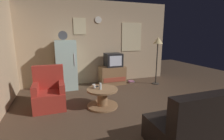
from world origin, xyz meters
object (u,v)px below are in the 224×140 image
coffee_table (102,98)px  wine_glass (100,86)px  tv_stand (112,75)px  fridge (66,65)px  remote_control (96,87)px  armchair (49,93)px  book_stack (131,82)px  mug_ceramic_white (94,86)px  couch (206,124)px  crt_tv (113,60)px  standing_lamp (158,44)px

coffee_table → wine_glass: 0.30m
tv_stand → fridge: bearing=179.7°
wine_glass → remote_control: wine_glass is taller
armchair → book_stack: 2.93m
wine_glass → mug_ceramic_white: size_ratio=1.67×
tv_stand → couch: size_ratio=0.49×
fridge → mug_ceramic_white: (0.51, -1.53, -0.27)m
mug_ceramic_white → wine_glass: bearing=-49.8°
wine_glass → couch: 2.15m
crt_tv → couch: crt_tv is taller
coffee_table → wine_glass: wine_glass is taller
wine_glass → couch: size_ratio=0.09×
armchair → couch: size_ratio=0.56×
fridge → standing_lamp: bearing=-9.6°
couch → coffee_table: bearing=122.4°
armchair → couch: bearing=-43.2°
armchair → wine_glass: bearing=-19.7°
tv_stand → wine_glass: size_ratio=5.60×
coffee_table → armchair: 1.23m
crt_tv → coffee_table: size_ratio=0.75×
fridge → tv_stand: (1.49, -0.01, -0.45)m
fridge → tv_stand: size_ratio=2.11×
remote_control → tv_stand: bearing=32.9°
book_stack → coffee_table: bearing=-133.7°
fridge → tv_stand: bearing=-0.3°
coffee_table → remote_control: remote_control is taller
fridge → book_stack: bearing=-2.2°
crt_tv → coffee_table: crt_tv is taller
tv_stand → mug_ceramic_white: tv_stand is taller
fridge → mug_ceramic_white: 1.64m
armchair → book_stack: armchair is taller
wine_glass → standing_lamp: bearing=27.4°
coffee_table → wine_glass: bearing=-151.4°
coffee_table → armchair: (-1.16, 0.37, 0.12)m
tv_stand → remote_control: size_ratio=5.60×
armchair → couch: (2.31, -2.17, -0.03)m
wine_glass → mug_ceramic_white: bearing=130.2°
crt_tv → mug_ceramic_white: crt_tv is taller
mug_ceramic_white → coffee_table: bearing=-33.1°
fridge → mug_ceramic_white: bearing=-71.6°
mug_ceramic_white → book_stack: mug_ceramic_white is taller
tv_stand → couch: bearing=-84.5°
crt_tv → standing_lamp: size_ratio=0.34×
couch → book_stack: couch is taller
crt_tv → wine_glass: 1.92m
remote_control → armchair: size_ratio=0.16×
tv_stand → armchair: (-1.98, -1.27, 0.03)m
crt_tv → mug_ceramic_white: bearing=-123.8°
tv_stand → crt_tv: (0.03, -0.00, 0.53)m
mug_ceramic_white → couch: (1.32, -1.92, -0.17)m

